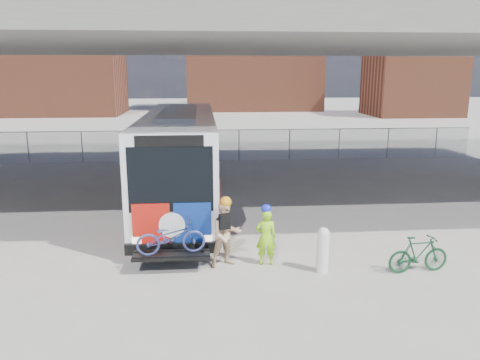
{
  "coord_description": "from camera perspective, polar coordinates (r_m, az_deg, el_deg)",
  "views": [
    {
      "loc": [
        -1.15,
        -15.08,
        5.08
      ],
      "look_at": [
        0.08,
        -0.02,
        1.6
      ],
      "focal_mm": 35.0,
      "sensor_mm": 36.0,
      "label": 1
    }
  ],
  "objects": [
    {
      "name": "cyclist_tan",
      "position": [
        12.49,
        -1.71,
        -6.54
      ],
      "size": [
        1.02,
        0.9,
        1.93
      ],
      "rotation": [
        0.0,
        0.0,
        0.32
      ],
      "color": "#D1A986",
      "rests_on": "ground"
    },
    {
      "name": "bus",
      "position": [
        18.35,
        -7.27,
        3.55
      ],
      "size": [
        2.67,
        12.99,
        3.69
      ],
      "color": "silver",
      "rests_on": "ground"
    },
    {
      "name": "chainlink_fence",
      "position": [
        27.35,
        -2.22,
        5.29
      ],
      "size": [
        30.0,
        0.06,
        30.0
      ],
      "color": "gray",
      "rests_on": "ground"
    },
    {
      "name": "ground",
      "position": [
        15.95,
        -0.28,
        -5.6
      ],
      "size": [
        160.0,
        160.0,
        0.0
      ],
      "primitive_type": "plane",
      "color": "#9E9991",
      "rests_on": "ground"
    },
    {
      "name": "bollard",
      "position": [
        12.39,
        10.08,
        -8.19
      ],
      "size": [
        0.32,
        0.32,
        1.21
      ],
      "color": "silver",
      "rests_on": "ground"
    },
    {
      "name": "brick_buildings",
      "position": [
        63.35,
        -2.58,
        13.28
      ],
      "size": [
        54.0,
        22.0,
        12.0
      ],
      "color": "brown",
      "rests_on": "ground"
    },
    {
      "name": "smokestack",
      "position": [
        72.08,
        7.92,
        18.78
      ],
      "size": [
        2.2,
        2.2,
        25.0
      ],
      "primitive_type": "cylinder",
      "color": "brown",
      "rests_on": "ground"
    },
    {
      "name": "bike_parked",
      "position": [
        13.07,
        20.93,
        -8.46
      ],
      "size": [
        1.69,
        0.62,
        0.99
      ],
      "primitive_type": "imported",
      "rotation": [
        0.0,
        0.0,
        1.67
      ],
      "color": "#154325",
      "rests_on": "ground"
    },
    {
      "name": "overpass",
      "position": [
        19.17,
        -1.26,
        17.36
      ],
      "size": [
        40.0,
        16.0,
        7.95
      ],
      "color": "#605E59",
      "rests_on": "ground"
    },
    {
      "name": "cyclist_hivis",
      "position": [
        12.62,
        3.19,
        -6.79
      ],
      "size": [
        0.58,
        0.4,
        1.7
      ],
      "rotation": [
        0.0,
        0.0,
        3.08
      ],
      "color": "#8FE718",
      "rests_on": "ground"
    }
  ]
}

